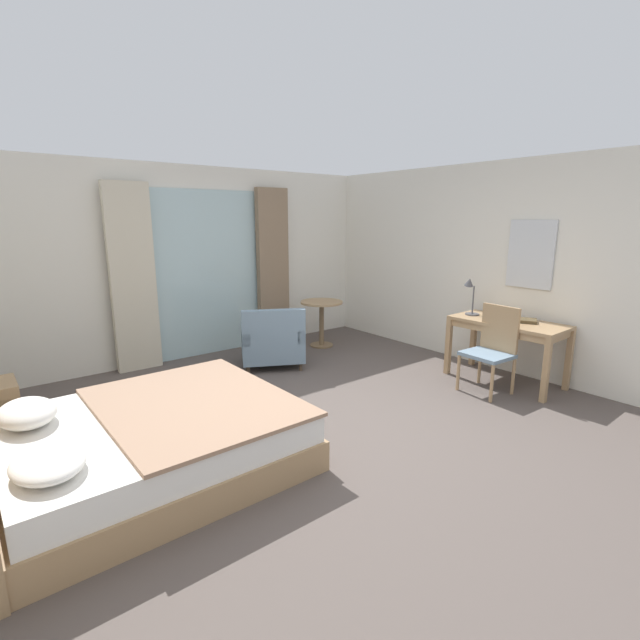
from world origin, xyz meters
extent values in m
cube|color=#564C47|center=(0.00, 0.00, -0.05)|extent=(6.12, 6.69, 0.10)
cube|color=white|center=(0.00, 3.08, 1.28)|extent=(5.72, 0.12, 2.57)
cube|color=white|center=(2.80, 0.00, 1.28)|extent=(0.12, 6.29, 2.57)
cube|color=silver|center=(0.16, 3.00, 1.13)|extent=(1.60, 0.02, 2.26)
cube|color=beige|center=(-0.86, 2.90, 1.16)|extent=(0.54, 0.10, 2.32)
cube|color=#897056|center=(1.18, 2.90, 1.16)|extent=(0.51, 0.10, 2.32)
cube|color=tan|center=(-1.53, 0.38, 0.12)|extent=(2.07, 1.75, 0.24)
cube|color=white|center=(-1.53, 0.38, 0.34)|extent=(2.01, 1.69, 0.21)
cube|color=#99755B|center=(-1.19, 0.38, 0.46)|extent=(1.38, 1.72, 0.03)
ellipsoid|color=white|center=(-2.26, -0.04, 0.51)|extent=(0.40, 0.54, 0.12)
ellipsoid|color=white|center=(-2.27, 0.78, 0.53)|extent=(0.39, 0.54, 0.17)
cube|color=tan|center=(2.36, -0.24, 0.71)|extent=(0.64, 1.26, 0.04)
cube|color=tan|center=(2.36, -0.24, 0.66)|extent=(0.59, 1.20, 0.08)
cube|color=tan|center=(2.65, -0.82, 0.35)|extent=(0.06, 0.06, 0.70)
cube|color=tan|center=(2.62, 0.36, 0.35)|extent=(0.06, 0.06, 0.70)
cube|color=tan|center=(2.10, -0.83, 0.35)|extent=(0.06, 0.06, 0.70)
cube|color=tan|center=(2.07, 0.35, 0.35)|extent=(0.06, 0.06, 0.70)
cube|color=gray|center=(1.88, -0.29, 0.43)|extent=(0.45, 0.49, 0.04)
cube|color=tan|center=(2.07, -0.30, 0.70)|extent=(0.06, 0.44, 0.50)
cylinder|color=tan|center=(1.70, -0.07, 0.21)|extent=(0.04, 0.04, 0.41)
cylinder|color=tan|center=(1.67, -0.49, 0.21)|extent=(0.04, 0.04, 0.41)
cylinder|color=tan|center=(2.08, -0.09, 0.21)|extent=(0.04, 0.04, 0.41)
cylinder|color=tan|center=(2.06, -0.52, 0.21)|extent=(0.04, 0.04, 0.41)
cylinder|color=#4C4C51|center=(2.32, 0.22, 0.74)|extent=(0.17, 0.17, 0.02)
cylinder|color=#4C4C51|center=(2.32, 0.22, 0.92)|extent=(0.02, 0.02, 0.34)
cone|color=#4C4C51|center=(2.40, 0.34, 1.12)|extent=(0.12, 0.13, 0.13)
cube|color=brown|center=(2.44, -0.35, 0.75)|extent=(0.34, 0.39, 0.04)
cube|color=gray|center=(0.55, 1.98, 0.23)|extent=(1.01, 0.97, 0.26)
cube|color=gray|center=(0.42, 1.72, 0.58)|extent=(0.74, 0.46, 0.43)
cube|color=gray|center=(0.85, 1.82, 0.44)|extent=(0.41, 0.66, 0.16)
cube|color=gray|center=(0.25, 2.13, 0.44)|extent=(0.41, 0.66, 0.16)
cylinder|color=#4C3D2D|center=(0.97, 2.08, 0.05)|extent=(0.04, 0.04, 0.10)
cylinder|color=#4C3D2D|center=(0.39, 2.38, 0.05)|extent=(0.04, 0.04, 0.10)
cylinder|color=#4C3D2D|center=(0.71, 1.57, 0.05)|extent=(0.04, 0.04, 0.10)
cylinder|color=#4C3D2D|center=(0.13, 1.87, 0.05)|extent=(0.04, 0.04, 0.10)
cylinder|color=tan|center=(1.63, 2.29, 0.67)|extent=(0.62, 0.62, 0.03)
cylinder|color=brown|center=(1.63, 2.29, 0.33)|extent=(0.07, 0.07, 0.65)
cylinder|color=brown|center=(1.63, 2.29, 0.01)|extent=(0.34, 0.34, 0.02)
cube|color=silver|center=(2.72, -0.24, 1.48)|extent=(0.02, 0.54, 0.79)
camera|label=1|loc=(-2.51, -2.89, 1.89)|focal=25.59mm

